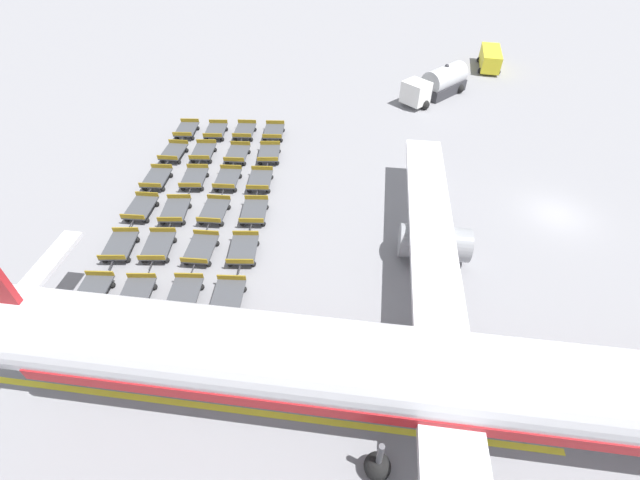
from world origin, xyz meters
TOP-DOWN VIEW (x-y plane):
  - ground_plane at (0.00, 0.00)m, footprint 500.00×500.00m
  - airplane at (15.76, -8.42)m, footprint 39.92×46.35m
  - fuel_tanker_primary at (-19.01, -6.90)m, footprint 7.73×7.15m
  - service_van at (-27.63, -0.31)m, footprint 5.76×2.89m
  - baggage_dolly_row_near_col_a at (-7.78, -29.70)m, footprint 3.40×1.93m
  - baggage_dolly_row_near_col_b at (-3.93, -29.39)m, footprint 3.35×1.81m
  - baggage_dolly_row_near_col_c at (-0.11, -29.23)m, footprint 3.38×1.88m
  - baggage_dolly_row_near_col_d at (3.54, -28.83)m, footprint 3.37×1.84m
  - baggage_dolly_row_near_col_e at (7.39, -28.46)m, footprint 3.42×2.00m
  - baggage_dolly_row_near_col_f at (11.27, -28.22)m, footprint 3.40×1.93m
  - baggage_dolly_row_mid_a_col_a at (-7.91, -27.05)m, footprint 3.40×1.95m
  - baggage_dolly_row_mid_a_col_b at (-4.28, -26.98)m, footprint 3.40×1.94m
  - baggage_dolly_row_mid_a_col_c at (-0.48, -26.40)m, footprint 3.41×1.96m
  - baggage_dolly_row_mid_a_col_d at (3.50, -26.36)m, footprint 3.42×2.00m
  - baggage_dolly_row_mid_a_col_e at (7.11, -26.06)m, footprint 3.42×1.99m
  - baggage_dolly_row_mid_a_col_f at (11.13, -25.69)m, footprint 3.41×1.98m
  - baggage_dolly_row_mid_b_col_a at (-8.22, -24.50)m, footprint 3.39×1.90m
  - baggage_dolly_row_mid_b_col_b at (-4.33, -24.10)m, footprint 3.37×1.86m
  - baggage_dolly_row_mid_b_col_c at (-0.68, -23.86)m, footprint 3.38×1.88m
  - baggage_dolly_row_mid_b_col_d at (3.23, -23.66)m, footprint 3.36×1.83m
  - baggage_dolly_row_mid_b_col_e at (7.02, -23.32)m, footprint 3.36×1.84m
  - baggage_dolly_row_mid_b_col_f at (10.78, -23.01)m, footprint 3.40×1.94m
  - baggage_dolly_row_far_col_a at (-8.40, -21.91)m, footprint 3.40×1.94m
  - baggage_dolly_row_far_col_b at (-4.70, -21.52)m, footprint 3.42×2.00m
  - baggage_dolly_row_far_col_c at (-0.83, -21.38)m, footprint 3.40×1.93m
  - baggage_dolly_row_far_col_d at (2.94, -20.91)m, footprint 3.40×1.95m
  - baggage_dolly_row_far_col_e at (6.75, -20.68)m, footprint 3.41×1.97m
  - baggage_dolly_row_far_col_f at (10.63, -20.55)m, footprint 3.39×1.92m
  - stand_guidance_stripe at (16.63, -18.43)m, footprint 0.41×28.52m

SIDE VIEW (x-z plane):
  - ground_plane at x=0.00m, z-range 0.00..0.00m
  - stand_guidance_stripe at x=16.63m, z-range 0.00..0.01m
  - baggage_dolly_row_near_col_a at x=-7.78m, z-range 0.02..0.94m
  - baggage_dolly_row_near_col_b at x=-3.93m, z-range 0.02..0.94m
  - baggage_dolly_row_near_col_c at x=-0.11m, z-range 0.02..0.94m
  - baggage_dolly_row_near_col_d at x=3.54m, z-range 0.02..0.94m
  - baggage_dolly_row_near_col_e at x=7.39m, z-range 0.02..0.94m
  - baggage_dolly_row_near_col_f at x=11.27m, z-range 0.02..0.94m
  - baggage_dolly_row_mid_a_col_a at x=-7.91m, z-range 0.02..0.94m
  - baggage_dolly_row_mid_a_col_b at x=-4.28m, z-range 0.02..0.94m
  - baggage_dolly_row_mid_a_col_c at x=-0.48m, z-range 0.02..0.94m
  - baggage_dolly_row_mid_a_col_d at x=3.50m, z-range 0.02..0.94m
  - baggage_dolly_row_mid_a_col_e at x=7.11m, z-range 0.02..0.94m
  - baggage_dolly_row_mid_a_col_f at x=11.13m, z-range 0.02..0.94m
  - baggage_dolly_row_mid_b_col_a at x=-8.22m, z-range 0.02..0.94m
  - baggage_dolly_row_mid_b_col_b at x=-4.33m, z-range 0.02..0.94m
  - baggage_dolly_row_mid_b_col_c at x=-0.68m, z-range 0.02..0.94m
  - baggage_dolly_row_mid_b_col_d at x=3.23m, z-range 0.02..0.94m
  - baggage_dolly_row_mid_b_col_e at x=7.02m, z-range 0.02..0.94m
  - baggage_dolly_row_mid_b_col_f at x=10.78m, z-range 0.02..0.94m
  - baggage_dolly_row_far_col_a at x=-8.40m, z-range 0.02..0.94m
  - baggage_dolly_row_far_col_b at x=-4.70m, z-range 0.02..0.94m
  - baggage_dolly_row_far_col_c at x=-0.83m, z-range 0.02..0.94m
  - baggage_dolly_row_far_col_d at x=2.94m, z-range 0.02..0.94m
  - baggage_dolly_row_far_col_e at x=6.75m, z-range 0.02..0.94m
  - baggage_dolly_row_far_col_f at x=10.63m, z-range 0.02..0.94m
  - service_van at x=-27.63m, z-range 0.10..2.15m
  - fuel_tanker_primary at x=-19.01m, z-range -0.25..2.80m
  - airplane at x=15.76m, z-range -2.83..9.24m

